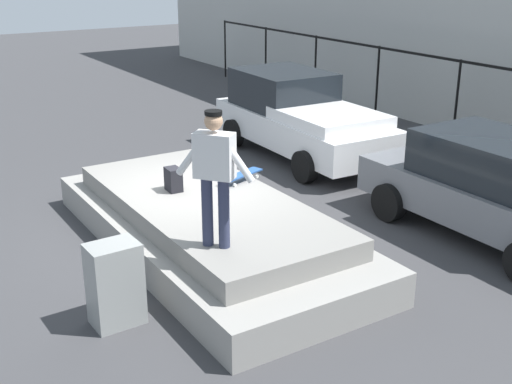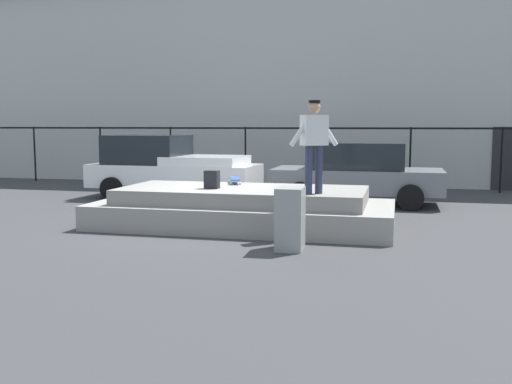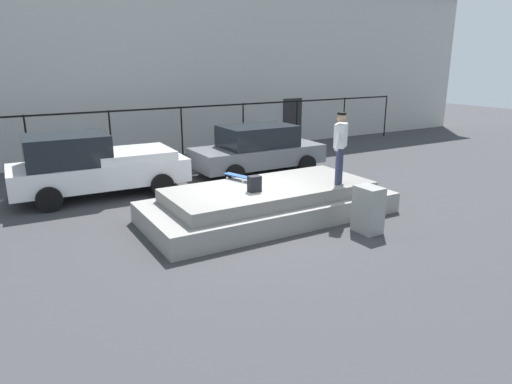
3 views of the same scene
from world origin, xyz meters
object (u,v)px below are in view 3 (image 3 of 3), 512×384
at_px(skateboard, 238,176).
at_px(backpack, 254,184).
at_px(utility_box, 368,210).
at_px(skateboarder, 340,142).
at_px(car_grey_sedan_mid, 258,149).
at_px(car_white_pickup_near, 94,165).

xyz_separation_m(skateboard, backpack, (-0.16, -1.11, 0.08)).
bearing_deg(utility_box, skateboard, 120.05).
bearing_deg(skateboarder, car_grey_sedan_mid, 84.18).
bearing_deg(car_grey_sedan_mid, car_white_pickup_near, 179.65).
distance_m(skateboard, car_grey_sedan_mid, 3.97).
xyz_separation_m(car_white_pickup_near, utility_box, (4.56, -5.98, -0.37)).
bearing_deg(backpack, utility_box, -39.57).
distance_m(skateboarder, car_grey_sedan_mid, 4.80).
bearing_deg(backpack, car_grey_sedan_mid, 60.75).
height_order(skateboarder, car_grey_sedan_mid, skateboarder).
relative_size(car_white_pickup_near, utility_box, 4.58).
distance_m(car_white_pickup_near, utility_box, 7.53).
xyz_separation_m(car_white_pickup_near, car_grey_sedan_mid, (5.25, -0.03, -0.06)).
bearing_deg(utility_box, backpack, 136.58).
height_order(backpack, car_white_pickup_near, car_white_pickup_near).
relative_size(backpack, utility_box, 0.35).
height_order(skateboarder, skateboard, skateboarder).
relative_size(skateboarder, backpack, 4.71).
relative_size(skateboarder, car_grey_sedan_mid, 0.40).
bearing_deg(utility_box, skateboarder, 79.05).
height_order(car_white_pickup_near, car_grey_sedan_mid, car_white_pickup_near).
distance_m(skateboarder, backpack, 2.31).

